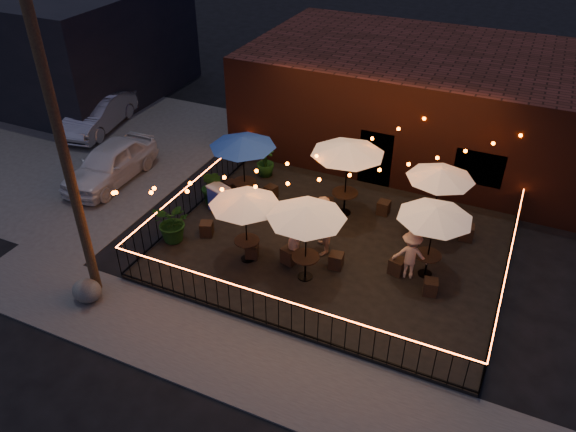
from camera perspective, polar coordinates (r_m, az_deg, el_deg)
name	(u,v)px	position (r m, az deg, el deg)	size (l,w,h in m)	color
ground	(309,286)	(16.13, 2.13, -7.12)	(110.00, 110.00, 0.00)	black
patio	(334,246)	(17.55, 4.67, -3.01)	(10.00, 8.00, 0.15)	black
sidewalk	(257,366)	(14.03, -3.21, -15.00)	(18.00, 2.50, 0.05)	#464341
parking_lot	(79,147)	(24.88, -20.49, 6.54)	(11.00, 12.00, 0.02)	#464341
brick_building	(432,102)	(23.22, 14.40, 11.18)	(14.00, 8.00, 4.00)	#36160E
background_building	(44,37)	(31.38, -23.54, 16.36)	(12.00, 9.00, 5.00)	black
utility_pole	(67,165)	(14.75, -21.55, 4.87)	(0.26, 0.26, 8.00)	#382017
fence_front	(279,314)	(14.34, -0.97, -9.91)	(10.00, 0.04, 1.04)	black
fence_left	(195,194)	(19.13, -9.39, 2.19)	(0.04, 8.00, 1.04)	black
fence_right	(505,274)	(16.60, 21.19, -5.52)	(0.04, 8.00, 1.04)	black
festoon_lights	(301,175)	(16.27, 1.36, 4.18)	(10.02, 8.72, 1.32)	#FF4700
cafe_table_0	(245,201)	(15.68, -4.42, 1.56)	(2.71, 2.71, 2.27)	black
cafe_table_1	(243,142)	(18.47, -4.64, 7.46)	(2.83, 2.83, 2.45)	black
cafe_table_2	(307,213)	(14.88, 1.90, 0.30)	(2.89, 2.89, 2.41)	black
cafe_table_3	(348,149)	(17.74, 6.11, 6.75)	(2.85, 2.85, 2.61)	black
cafe_table_4	(435,214)	(15.55, 14.74, 0.22)	(2.60, 2.60, 2.30)	black
cafe_table_5	(441,175)	(17.46, 15.26, 4.08)	(2.28, 2.28, 2.29)	black
bistro_chair_0	(207,229)	(17.88, -8.27, -1.29)	(0.39, 0.39, 0.46)	black
bistro_chair_1	(252,251)	(16.82, -3.69, -3.57)	(0.37, 0.37, 0.44)	black
bistro_chair_2	(231,187)	(19.91, -5.80, 2.91)	(0.39, 0.39, 0.46)	black
bistro_chair_3	(271,192)	(19.58, -1.74, 2.47)	(0.37, 0.37, 0.44)	black
bistro_chair_4	(290,255)	(16.57, 0.19, -4.00)	(0.43, 0.43, 0.50)	black
bistro_chair_5	(336,261)	(16.46, 4.91, -4.54)	(0.39, 0.39, 0.47)	black
bistro_chair_6	(329,204)	(18.99, 4.16, 1.21)	(0.33, 0.33, 0.40)	black
bistro_chair_7	(383,207)	(18.98, 9.68, 0.86)	(0.39, 0.39, 0.46)	black
bistro_chair_8	(397,266)	(16.49, 11.05, -5.00)	(0.42, 0.42, 0.49)	black
bistro_chair_9	(430,287)	(16.01, 14.26, -7.01)	(0.38, 0.38, 0.45)	black
bistro_chair_10	(445,225)	(18.51, 15.67, -0.93)	(0.41, 0.41, 0.48)	black
bistro_chair_11	(466,232)	(18.36, 17.67, -1.60)	(0.42, 0.42, 0.50)	black
patron_a	(295,236)	(16.30, 0.73, -2.03)	(0.63, 0.42, 1.74)	#DBA994
patron_b	(322,226)	(16.60, 3.46, -1.01)	(0.92, 0.72, 1.90)	tan
patron_c	(411,255)	(16.13, 12.34, -3.87)	(0.99, 0.57, 1.53)	tan
potted_shrub_a	(173,222)	(17.55, -11.58, -0.64)	(1.22, 1.06, 1.35)	#113412
potted_shrub_b	(212,187)	(19.15, -7.75, 2.97)	(0.75, 0.60, 1.36)	#0D350F
potted_shrub_c	(265,161)	(20.75, -2.33, 5.62)	(0.67, 0.67, 1.20)	#163409
cooler	(219,198)	(18.87, -7.01, 1.78)	(0.84, 0.72, 0.93)	#2136AA
boulder	(87,291)	(16.41, -19.75, -7.17)	(0.86, 0.74, 0.67)	#4C4D47
car_white	(110,163)	(21.67, -17.63, 5.14)	(1.68, 4.19, 1.43)	white
car_silver	(98,113)	(26.00, -18.73, 9.85)	(1.54, 4.40, 1.45)	gray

